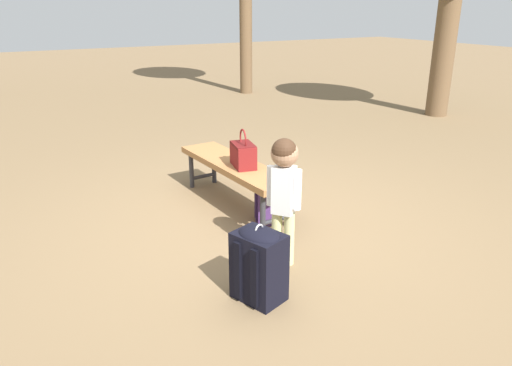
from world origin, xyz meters
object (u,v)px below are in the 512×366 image
Objects in this scene: child_standing at (284,182)px; handbag at (243,154)px; backpack_large at (259,262)px; park_bench at (235,168)px; backpack_small at (265,204)px.

handbag is at bearing 168.11° from child_standing.
handbag reaches higher than backpack_large.
park_bench is 4.41× the size of handbag.
backpack_large is 1.57× the size of backpack_small.
handbag is 1.57m from backpack_large.
backpack_large reaches higher than backpack_small.
backpack_small is at bearing 7.15° from park_bench.
park_bench is 4.54× the size of backpack_small.
handbag is at bearing 155.94° from backpack_large.
park_bench is 0.54m from backpack_small.
park_bench is 1.67m from backpack_large.
backpack_small is at bearing 159.52° from child_standing.
child_standing reaches higher than park_bench.
handbag is 1.03× the size of backpack_small.
handbag is 0.37× the size of child_standing.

